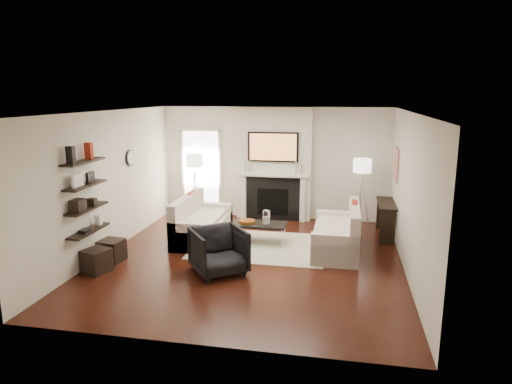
% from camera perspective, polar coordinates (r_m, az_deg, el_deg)
% --- Properties ---
extents(room_envelope, '(6.00, 6.00, 6.00)m').
position_cam_1_polar(room_envelope, '(8.17, -0.80, 0.49)').
color(room_envelope, '#34130B').
rests_on(room_envelope, ground).
extents(chimney_breast, '(1.80, 0.25, 2.70)m').
position_cam_1_polar(chimney_breast, '(10.96, 2.26, 3.51)').
color(chimney_breast, silver).
rests_on(chimney_breast, floor).
extents(fireplace_surround, '(1.30, 0.02, 1.04)m').
position_cam_1_polar(fireplace_surround, '(10.99, 2.11, -0.88)').
color(fireplace_surround, black).
rests_on(fireplace_surround, floor).
extents(firebox, '(0.75, 0.02, 0.65)m').
position_cam_1_polar(firebox, '(11.00, 2.11, -1.24)').
color(firebox, black).
rests_on(firebox, floor).
extents(mantel_pilaster_l, '(0.12, 0.08, 1.10)m').
position_cam_1_polar(mantel_pilaster_l, '(11.08, -1.59, -0.60)').
color(mantel_pilaster_l, white).
rests_on(mantel_pilaster_l, floor).
extents(mantel_pilaster_r, '(0.12, 0.08, 1.10)m').
position_cam_1_polar(mantel_pilaster_r, '(10.87, 5.84, -0.92)').
color(mantel_pilaster_r, white).
rests_on(mantel_pilaster_r, floor).
extents(mantel_shelf, '(1.70, 0.18, 0.07)m').
position_cam_1_polar(mantel_shelf, '(10.82, 2.10, 2.16)').
color(mantel_shelf, white).
rests_on(mantel_shelf, chimney_breast).
extents(tv_body, '(1.20, 0.06, 0.70)m').
position_cam_1_polar(tv_body, '(10.74, 2.15, 5.65)').
color(tv_body, black).
rests_on(tv_body, chimney_breast).
extents(tv_screen, '(1.10, 0.00, 0.62)m').
position_cam_1_polar(tv_screen, '(10.71, 2.12, 5.63)').
color(tv_screen, '#BF723F').
rests_on(tv_screen, tv_body).
extents(candlestick_l_tall, '(0.04, 0.04, 0.30)m').
position_cam_1_polar(candlestick_l_tall, '(10.89, -0.75, 3.22)').
color(candlestick_l_tall, silver).
rests_on(candlestick_l_tall, mantel_shelf).
extents(candlestick_l_short, '(0.04, 0.04, 0.24)m').
position_cam_1_polar(candlestick_l_short, '(10.92, -1.42, 3.09)').
color(candlestick_l_short, silver).
rests_on(candlestick_l_short, mantel_shelf).
extents(candlestick_r_tall, '(0.04, 0.04, 0.30)m').
position_cam_1_polar(candlestick_r_tall, '(10.73, 5.02, 3.04)').
color(candlestick_r_tall, silver).
rests_on(candlestick_r_tall, mantel_shelf).
extents(candlestick_r_short, '(0.04, 0.04, 0.24)m').
position_cam_1_polar(candlestick_r_short, '(10.72, 5.71, 2.85)').
color(candlestick_r_short, silver).
rests_on(candlestick_r_short, mantel_shelf).
extents(hallway_panel, '(0.90, 0.02, 2.10)m').
position_cam_1_polar(hallway_panel, '(11.53, -6.81, 2.36)').
color(hallway_panel, white).
rests_on(hallway_panel, floor).
extents(door_trim_l, '(0.06, 0.06, 2.16)m').
position_cam_1_polar(door_trim_l, '(11.66, -9.09, 2.40)').
color(door_trim_l, white).
rests_on(door_trim_l, floor).
extents(door_trim_r, '(0.06, 0.06, 2.16)m').
position_cam_1_polar(door_trim_r, '(11.37, -4.53, 2.27)').
color(door_trim_r, white).
rests_on(door_trim_r, floor).
extents(door_trim_top, '(1.02, 0.06, 0.06)m').
position_cam_1_polar(door_trim_top, '(11.37, -6.98, 7.71)').
color(door_trim_top, white).
rests_on(door_trim_top, wall_back).
extents(rug, '(2.60, 2.00, 0.01)m').
position_cam_1_polar(rug, '(9.23, 0.52, -6.77)').
color(rug, '#B7AF96').
rests_on(rug, floor).
extents(loveseat_left_base, '(0.85, 1.80, 0.42)m').
position_cam_1_polar(loveseat_left_base, '(9.64, -6.68, -4.76)').
color(loveseat_left_base, beige).
rests_on(loveseat_left_base, floor).
extents(loveseat_left_back, '(0.18, 1.80, 0.80)m').
position_cam_1_polar(loveseat_left_back, '(9.65, -8.63, -2.83)').
color(loveseat_left_back, beige).
rests_on(loveseat_left_back, floor).
extents(loveseat_left_arm_n, '(0.85, 0.18, 0.60)m').
position_cam_1_polar(loveseat_left_arm_n, '(8.88, -8.27, -5.69)').
color(loveseat_left_arm_n, beige).
rests_on(loveseat_left_arm_n, floor).
extents(loveseat_left_arm_s, '(0.85, 0.18, 0.60)m').
position_cam_1_polar(loveseat_left_arm_s, '(10.36, -5.35, -3.00)').
color(loveseat_left_arm_s, beige).
rests_on(loveseat_left_arm_s, floor).
extents(loveseat_left_cushion, '(0.63, 1.44, 0.10)m').
position_cam_1_polar(loveseat_left_cushion, '(9.55, -6.43, -3.28)').
color(loveseat_left_cushion, beige).
rests_on(loveseat_left_cushion, loveseat_left_base).
extents(pillow_left_orange, '(0.10, 0.42, 0.42)m').
position_cam_1_polar(pillow_left_orange, '(9.88, -8.09, -1.25)').
color(pillow_left_orange, maroon).
rests_on(pillow_left_orange, loveseat_left_cushion).
extents(pillow_left_charcoal, '(0.10, 0.40, 0.40)m').
position_cam_1_polar(pillow_left_charcoal, '(9.33, -9.27, -2.15)').
color(pillow_left_charcoal, black).
rests_on(pillow_left_charcoal, loveseat_left_cushion).
extents(loveseat_right_base, '(0.85, 1.80, 0.42)m').
position_cam_1_polar(loveseat_right_base, '(9.02, 9.92, -6.07)').
color(loveseat_right_base, beige).
rests_on(loveseat_right_base, floor).
extents(loveseat_right_back, '(0.18, 1.80, 0.80)m').
position_cam_1_polar(loveseat_right_back, '(8.93, 12.15, -4.22)').
color(loveseat_right_back, beige).
rests_on(loveseat_right_back, floor).
extents(loveseat_right_arm_n, '(0.85, 0.18, 0.60)m').
position_cam_1_polar(loveseat_right_arm_n, '(8.22, 9.82, -7.23)').
color(loveseat_right_arm_n, beige).
rests_on(loveseat_right_arm_n, floor).
extents(loveseat_right_arm_s, '(0.85, 0.18, 0.60)m').
position_cam_1_polar(loveseat_right_arm_s, '(9.76, 10.04, -4.08)').
color(loveseat_right_arm_s, beige).
rests_on(loveseat_right_arm_s, floor).
extents(loveseat_right_cushion, '(0.63, 1.44, 0.10)m').
position_cam_1_polar(loveseat_right_cushion, '(8.94, 9.66, -4.47)').
color(loveseat_right_cushion, beige).
rests_on(loveseat_right_cushion, loveseat_right_base).
extents(pillow_right_orange, '(0.10, 0.42, 0.42)m').
position_cam_1_polar(pillow_right_orange, '(9.16, 12.18, -2.47)').
color(pillow_right_orange, maroon).
rests_on(pillow_right_orange, loveseat_right_cushion).
extents(pillow_right_charcoal, '(0.10, 0.40, 0.40)m').
position_cam_1_polar(pillow_right_charcoal, '(8.59, 12.24, -3.54)').
color(pillow_right_charcoal, black).
rests_on(pillow_right_charcoal, loveseat_right_cushion).
extents(coffee_table, '(1.10, 0.55, 0.04)m').
position_cam_1_polar(coffee_table, '(9.31, 0.38, -4.06)').
color(coffee_table, black).
rests_on(coffee_table, floor).
extents(coffee_leg_nw, '(0.02, 0.02, 0.38)m').
position_cam_1_polar(coffee_leg_nw, '(9.27, -2.93, -5.51)').
color(coffee_leg_nw, silver).
rests_on(coffee_leg_nw, floor).
extents(coffee_leg_ne, '(0.02, 0.02, 0.38)m').
position_cam_1_polar(coffee_leg_ne, '(9.09, 3.23, -5.87)').
color(coffee_leg_ne, silver).
rests_on(coffee_leg_ne, floor).
extents(coffee_leg_sw, '(0.02, 0.02, 0.38)m').
position_cam_1_polar(coffee_leg_sw, '(9.68, -2.31, -4.73)').
color(coffee_leg_sw, silver).
rests_on(coffee_leg_sw, floor).
extents(coffee_leg_se, '(0.02, 0.02, 0.38)m').
position_cam_1_polar(coffee_leg_se, '(9.51, 3.59, -5.06)').
color(coffee_leg_se, silver).
rests_on(coffee_leg_se, floor).
extents(hurricane_glass, '(0.16, 0.16, 0.27)m').
position_cam_1_polar(hurricane_glass, '(9.24, 1.29, -3.15)').
color(hurricane_glass, white).
rests_on(hurricane_glass, coffee_table).
extents(hurricane_candle, '(0.10, 0.10, 0.16)m').
position_cam_1_polar(hurricane_candle, '(9.26, 1.29, -3.54)').
color(hurricane_candle, white).
rests_on(hurricane_candle, coffee_table).
extents(copper_bowl, '(0.34, 0.34, 0.06)m').
position_cam_1_polar(copper_bowl, '(9.35, -1.13, -3.71)').
color(copper_bowl, '#A1581A').
rests_on(copper_bowl, coffee_table).
extents(armchair, '(1.14, 1.12, 0.86)m').
position_cam_1_polar(armchair, '(7.83, -4.68, -7.09)').
color(armchair, black).
rests_on(armchair, floor).
extents(lamp_left_post, '(0.02, 0.02, 1.20)m').
position_cam_1_polar(lamp_left_post, '(11.12, -7.57, -0.39)').
color(lamp_left_post, silver).
rests_on(lamp_left_post, floor).
extents(lamp_left_shade, '(0.40, 0.40, 0.30)m').
position_cam_1_polar(lamp_left_shade, '(10.97, -7.70, 3.94)').
color(lamp_left_shade, white).
rests_on(lamp_left_shade, lamp_left_post).
extents(lamp_left_leg_a, '(0.25, 0.02, 1.23)m').
position_cam_1_polar(lamp_left_leg_a, '(11.09, -7.04, -0.42)').
color(lamp_left_leg_a, silver).
rests_on(lamp_left_leg_a, floor).
extents(lamp_left_leg_b, '(0.14, 0.22, 1.23)m').
position_cam_1_polar(lamp_left_leg_b, '(11.23, -7.69, -0.27)').
color(lamp_left_leg_b, silver).
rests_on(lamp_left_leg_b, floor).
extents(lamp_left_leg_c, '(0.14, 0.22, 1.23)m').
position_cam_1_polar(lamp_left_leg_c, '(11.05, -8.00, -0.49)').
color(lamp_left_leg_c, silver).
rests_on(lamp_left_leg_c, floor).
extents(lamp_right_post, '(0.02, 0.02, 1.20)m').
position_cam_1_polar(lamp_right_post, '(10.51, 12.93, -1.35)').
color(lamp_right_post, silver).
rests_on(lamp_right_post, floor).
extents(lamp_right_shade, '(0.40, 0.40, 0.30)m').
position_cam_1_polar(lamp_right_shade, '(10.34, 13.15, 3.23)').
color(lamp_right_shade, white).
rests_on(lamp_right_shade, lamp_right_post).
extents(lamp_right_leg_a, '(0.25, 0.02, 1.23)m').
position_cam_1_polar(lamp_right_leg_a, '(10.51, 13.53, -1.37)').
color(lamp_right_leg_a, silver).
rests_on(lamp_right_leg_a, floor).
extents(lamp_right_leg_b, '(0.14, 0.22, 1.23)m').
position_cam_1_polar(lamp_right_leg_b, '(10.60, 12.62, -1.22)').
color(lamp_right_leg_b, silver).
rests_on(lamp_right_leg_b, floor).
extents(lamp_right_leg_c, '(0.14, 0.22, 1.23)m').
position_cam_1_polar(lamp_right_leg_c, '(10.41, 12.64, -1.46)').
color(lamp_right_leg_c, silver).
rests_on(lamp_right_leg_c, floor).
extents(console_top, '(0.35, 1.20, 0.04)m').
position_cam_1_polar(console_top, '(10.05, 16.01, -1.37)').
color(console_top, black).
rests_on(console_top, floor).
extents(console_leg_n, '(0.30, 0.04, 0.71)m').
position_cam_1_polar(console_leg_n, '(9.62, 16.15, -4.30)').
color(console_leg_n, black).
rests_on(console_leg_n, floor).
extents(console_leg_s, '(0.30, 0.04, 0.71)m').
position_cam_1_polar(console_leg_s, '(10.67, 15.65, -2.64)').
color(console_leg_s, black).
rests_on(console_leg_s, floor).
extents(wall_art, '(0.03, 0.70, 0.70)m').
position_cam_1_polar(wall_art, '(10.05, 17.12, 3.33)').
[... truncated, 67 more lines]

